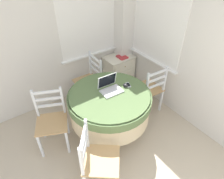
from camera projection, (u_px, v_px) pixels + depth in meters
corner_room_shell at (132, 53)px, 2.72m from camera, size 4.21×5.07×2.55m
round_dining_table at (110, 104)px, 2.93m from camera, size 1.21×1.21×0.77m
laptop at (110, 87)px, 2.86m from camera, size 0.31×0.26×0.22m
computer_mouse at (125, 85)px, 2.94m from camera, size 0.06×0.09×0.05m
cell_phone at (128, 85)px, 2.98m from camera, size 0.10×0.13×0.01m
dining_chair_near_back_window at (90, 81)px, 3.62m from camera, size 0.42×0.43×0.93m
dining_chair_near_right_window at (149, 89)px, 3.42m from camera, size 0.46×0.45×0.93m
dining_chair_camera_near at (98, 160)px, 2.34m from camera, size 0.59×0.59×0.93m
dining_chair_left_flank at (52, 121)px, 2.83m from camera, size 0.56×0.55×0.93m
corner_cabinet at (119, 71)px, 4.14m from camera, size 0.57×0.42×0.65m
book_on_cabinet at (122, 57)px, 3.93m from camera, size 0.17×0.20×0.02m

